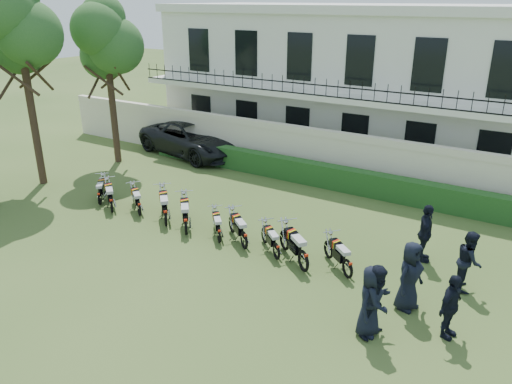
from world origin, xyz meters
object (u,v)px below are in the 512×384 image
officer_1 (378,301)px  officer_2 (450,307)px  motorcycle_5 (219,231)px  officer_3 (410,276)px  motorcycle_1 (111,201)px  suv (192,139)px  tree_west_mid (18,26)px  motorcycle_7 (277,247)px  motorcycle_8 (304,256)px  motorcycle_3 (165,213)px  motorcycle_6 (244,236)px  motorcycle_2 (139,205)px  officer_4 (469,261)px  officer_5 (425,233)px  motorcycle_0 (99,195)px  officer_0 (370,301)px  tree_west_near (106,40)px  motorcycle_9 (348,264)px  motorcycle_4 (186,221)px

officer_1 → officer_2: officer_1 is taller
motorcycle_5 → officer_3: officer_3 is taller
motorcycle_1 → suv: 7.97m
tree_west_mid → officer_1: bearing=-9.0°
motorcycle_7 → officer_3: (4.23, -0.44, 0.53)m
motorcycle_8 → officer_3: officer_3 is taller
motorcycle_3 → motorcycle_6: motorcycle_3 is taller
motorcycle_5 → suv: (-7.11, 7.53, 0.43)m
motorcycle_2 → motorcycle_5: motorcycle_2 is taller
motorcycle_7 → officer_3: officer_3 is taller
tree_west_mid → motorcycle_5: 11.84m
tree_west_mid → motorcycle_6: tree_west_mid is taller
officer_1 → officer_4: (1.47, 3.37, -0.07)m
officer_5 → motorcycle_7: bearing=106.3°
motorcycle_0 → officer_0: (11.86, -2.16, 0.47)m
officer_3 → officer_0: bearing=178.3°
officer_1 → motorcycle_0: bearing=93.6°
officer_3 → tree_west_near: bearing=88.5°
motorcycle_0 → officer_2: size_ratio=0.84×
tree_west_mid → motorcycle_5: (10.05, -0.61, -6.24)m
motorcycle_9 → officer_1: size_ratio=0.78×
officer_3 → motorcycle_1: bearing=104.5°
tree_west_mid → motorcycle_9: tree_west_mid is taller
tree_west_near → motorcycle_1: bearing=-45.9°
motorcycle_5 → officer_1: 6.43m
tree_west_mid → motorcycle_3: size_ratio=5.59×
motorcycle_9 → officer_2: bearing=-71.8°
tree_west_mid → officer_3: 17.47m
officer_3 → motorcycle_2: bearing=102.5°
officer_4 → motorcycle_3: bearing=84.6°
motorcycle_9 → officer_3: bearing=-66.3°
motorcycle_4 → motorcycle_8: (4.59, -0.10, 0.01)m
officer_3 → suv: bearing=75.6°
tree_west_mid → motorcycle_7: 13.76m
motorcycle_1 → officer_1: (11.06, -1.82, 0.46)m
motorcycle_1 → motorcycle_6: motorcycle_1 is taller
officer_4 → motorcycle_4: bearing=86.6°
motorcycle_2 → officer_1: (9.93, -2.14, 0.49)m
motorcycle_1 → motorcycle_4: motorcycle_4 is taller
motorcycle_5 → officer_2: bearing=-51.1°
motorcycle_8 → motorcycle_1: bearing=127.8°
motorcycle_2 → motorcycle_5: 3.84m
motorcycle_1 → officer_3: officer_3 is taller
motorcycle_2 → motorcycle_3: 1.43m
motorcycle_0 → motorcycle_4: size_ratio=0.85×
tree_west_near → motorcycle_7: 13.74m
tree_west_near → motorcycle_5: tree_west_near is taller
motorcycle_1 → officer_1: size_ratio=0.83×
motorcycle_0 → officer_2: 13.60m
tree_west_mid → motorcycle_6: (11.01, -0.55, -6.19)m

